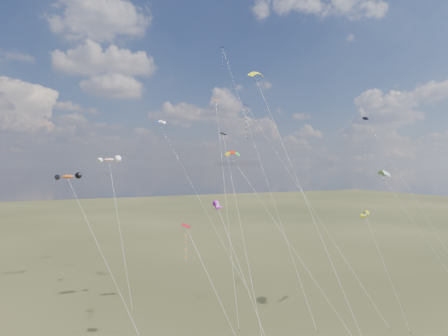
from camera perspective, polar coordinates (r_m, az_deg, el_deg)
name	(u,v)px	position (r m, az deg, el deg)	size (l,w,h in m)	color
diamond_black_high	(253,131)	(66.52, 4.14, 5.26)	(6.30, 25.81, 29.67)	black
diamond_navy_tall	(228,75)	(79.14, 0.58, 13.21)	(5.03, 36.43, 43.32)	#100F48
diamond_black_mid	(233,183)	(53.97, 1.24, -2.20)	(2.61, 15.52, 24.17)	black
diamond_red_low	(188,246)	(45.81, -5.10, -11.09)	(4.14, 9.19, 12.81)	#9E0212
diamond_navy_right	(371,147)	(58.13, 20.29, 2.83)	(7.31, 14.35, 26.04)	#070B48
diamond_orange_center	(221,154)	(58.26, -0.40, 2.08)	(4.67, 16.57, 29.86)	#ED5B0A
parafoil_yellow	(257,74)	(57.37, 4.77, 13.20)	(2.64, 25.10, 32.94)	#FFFD07
parafoil_blue_white	(161,122)	(80.78, -8.97, 6.45)	(8.83, 22.66, 28.66)	blue
parafoil_striped	(385,172)	(58.76, 21.96, -0.47)	(6.36, 12.73, 19.31)	yellow
parafoil_tricolor	(233,153)	(56.61, 1.35, 2.09)	(7.53, 18.60, 21.78)	#E5B804
novelty_orange_black	(68,177)	(53.02, -21.39, -1.24)	(8.28, 14.47, 18.52)	#C14F0D
novelty_white_purple	(218,206)	(41.40, -0.88, -5.47)	(2.78, 11.05, 15.71)	white
novelty_redwhite_stripe	(109,160)	(71.36, -16.10, 1.10)	(3.31, 18.46, 21.01)	red
novelty_blue_yellow	(366,215)	(59.63, 19.58, -6.35)	(3.80, 10.81, 12.92)	blue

